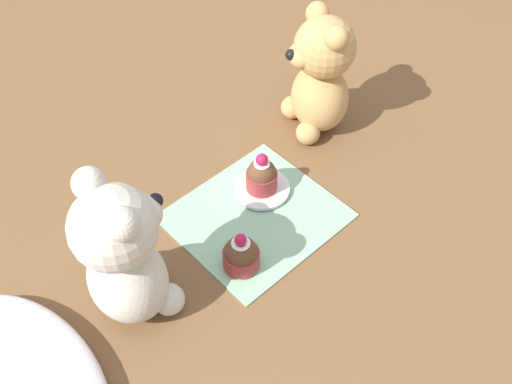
{
  "coord_description": "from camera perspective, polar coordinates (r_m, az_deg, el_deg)",
  "views": [
    {
      "loc": [
        -0.4,
        0.38,
        0.69
      ],
      "look_at": [
        0.0,
        0.0,
        0.06
      ],
      "focal_mm": 42.0,
      "sensor_mm": 36.0,
      "label": 1
    }
  ],
  "objects": [
    {
      "name": "ground_plane",
      "position": [
        0.88,
        0.0,
        -2.4
      ],
      "size": [
        4.0,
        4.0,
        0.0
      ],
      "primitive_type": "plane",
      "color": "brown"
    },
    {
      "name": "knitted_placemat",
      "position": [
        0.88,
        0.0,
        -2.28
      ],
      "size": [
        0.2,
        0.23,
        0.01
      ],
      "primitive_type": "cube",
      "color": "#8EBC99",
      "rests_on": "ground_plane"
    },
    {
      "name": "cupcake_near_cream_bear",
      "position": [
        0.81,
        -1.43,
        -5.98
      ],
      "size": [
        0.05,
        0.05,
        0.06
      ],
      "color": "#993333",
      "rests_on": "knitted_placemat"
    },
    {
      "name": "teddy_bear_tan",
      "position": [
        0.96,
        6.12,
        10.93
      ],
      "size": [
        0.13,
        0.12,
        0.21
      ],
      "rotation": [
        0.0,
        0.0,
        2.74
      ],
      "color": "tan",
      "rests_on": "ground_plane"
    },
    {
      "name": "tulle_cloth",
      "position": [
        0.78,
        -21.45,
        -16.59
      ],
      "size": [
        0.28,
        0.17,
        0.04
      ],
      "primitive_type": "ellipsoid",
      "color": "silver",
      "rests_on": "ground_plane"
    },
    {
      "name": "cupcake_near_tan_bear",
      "position": [
        0.89,
        0.55,
        1.57
      ],
      "size": [
        0.05,
        0.05,
        0.07
      ],
      "color": "#993333",
      "rests_on": "saucer_plate"
    },
    {
      "name": "saucer_plate",
      "position": [
        0.91,
        0.53,
        0.37
      ],
      "size": [
        0.09,
        0.09,
        0.01
      ],
      "primitive_type": "cylinder",
      "color": "silver",
      "rests_on": "knitted_placemat"
    },
    {
      "name": "teddy_bear_cream",
      "position": [
        0.72,
        -12.59,
        -5.75
      ],
      "size": [
        0.12,
        0.12,
        0.22
      ],
      "rotation": [
        0.0,
        0.0,
        -0.08
      ],
      "color": "beige",
      "rests_on": "ground_plane"
    }
  ]
}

